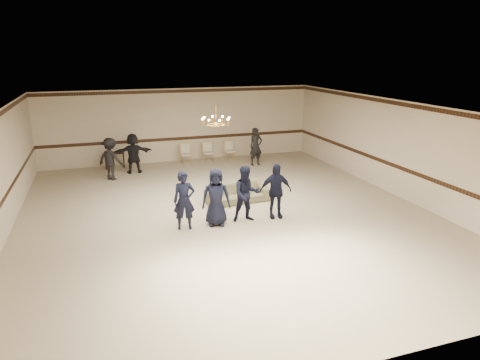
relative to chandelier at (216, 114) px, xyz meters
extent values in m
cube|color=#C3B696|center=(0.00, -1.00, -2.88)|extent=(12.00, 14.00, 0.01)
cube|color=#31231B|center=(0.00, -1.00, 0.33)|extent=(12.00, 14.00, 0.01)
cube|color=beige|center=(0.00, 6.00, -1.27)|extent=(12.00, 0.01, 3.20)
cube|color=beige|center=(0.00, -8.00, -1.27)|extent=(12.00, 0.01, 3.20)
cube|color=beige|center=(6.00, -1.00, -1.27)|extent=(0.01, 14.00, 3.20)
cube|color=#381E10|center=(0.00, 5.99, -1.88)|extent=(12.00, 0.02, 0.14)
cube|color=#381E10|center=(0.00, 5.99, 0.21)|extent=(12.00, 0.02, 0.14)
imported|color=black|center=(-1.41, -1.76, -2.06)|extent=(0.64, 0.46, 1.63)
imported|color=black|center=(-0.51, -1.76, -2.06)|extent=(0.89, 0.67, 1.63)
imported|color=black|center=(0.39, -1.76, -2.06)|extent=(0.85, 0.70, 1.63)
imported|color=black|center=(1.29, -1.76, -2.06)|extent=(1.00, 0.52, 1.63)
imported|color=#676845|center=(0.66, -0.10, -2.57)|extent=(2.13, 0.96, 0.61)
imported|color=black|center=(-3.12, 3.83, -2.06)|extent=(1.20, 1.11, 1.62)
imported|color=black|center=(-2.22, 4.53, -2.06)|extent=(1.51, 0.52, 1.62)
imported|color=black|center=(2.88, 4.13, -2.06)|extent=(0.64, 0.46, 1.62)
cube|color=black|center=(-2.94, 5.50, -2.53)|extent=(0.84, 0.40, 0.69)
camera|label=1|loc=(-3.45, -12.70, 1.84)|focal=32.04mm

